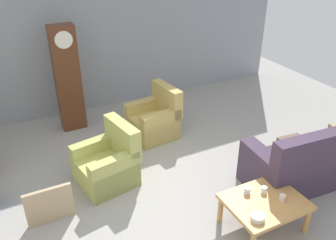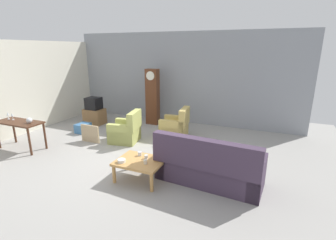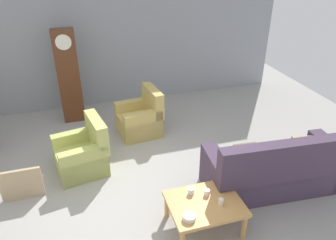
# 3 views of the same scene
# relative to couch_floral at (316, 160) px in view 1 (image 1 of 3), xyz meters

# --- Properties ---
(ground_plane) EXTENTS (10.40, 10.40, 0.00)m
(ground_plane) POSITION_rel_couch_floral_xyz_m (-2.00, 0.39, -0.35)
(ground_plane) COLOR #999691
(garage_door_wall) EXTENTS (8.40, 0.16, 3.20)m
(garage_door_wall) POSITION_rel_couch_floral_xyz_m (-2.00, 3.99, 1.25)
(garage_door_wall) COLOR gray
(garage_door_wall) RESTS_ON ground_plane
(couch_floral) EXTENTS (2.16, 1.04, 1.04)m
(couch_floral) POSITION_rel_couch_floral_xyz_m (0.00, 0.00, 0.00)
(couch_floral) COLOR #423347
(couch_floral) RESTS_ON ground_plane
(armchair_olive_near) EXTENTS (0.91, 0.89, 0.92)m
(armchair_olive_near) POSITION_rel_couch_floral_xyz_m (-2.78, 1.36, -0.05)
(armchair_olive_near) COLOR tan
(armchair_olive_near) RESTS_ON ground_plane
(armchair_olive_far) EXTENTS (0.88, 0.85, 0.92)m
(armchair_olive_far) POSITION_rel_couch_floral_xyz_m (-1.59, 2.29, -0.05)
(armchair_olive_far) COLOR tan
(armchair_olive_far) RESTS_ON ground_plane
(coffee_table_wood) EXTENTS (0.96, 0.76, 0.43)m
(coffee_table_wood) POSITION_rel_couch_floral_xyz_m (-1.33, -0.41, 0.01)
(coffee_table_wood) COLOR tan
(coffee_table_wood) RESTS_ON ground_plane
(grandfather_clock) EXTENTS (0.44, 0.30, 1.96)m
(grandfather_clock) POSITION_rel_couch_floral_xyz_m (-2.85, 3.27, 0.63)
(grandfather_clock) COLOR #562D19
(grandfather_clock) RESTS_ON ground_plane
(framed_picture_leaning) EXTENTS (0.60, 0.05, 0.51)m
(framed_picture_leaning) POSITION_rel_couch_floral_xyz_m (-3.71, 0.91, -0.10)
(framed_picture_leaning) COLOR tan
(framed_picture_leaning) RESTS_ON ground_plane
(cup_white_porcelain) EXTENTS (0.08, 0.08, 0.08)m
(cup_white_porcelain) POSITION_rel_couch_floral_xyz_m (-1.25, -0.28, 0.12)
(cup_white_porcelain) COLOR white
(cup_white_porcelain) RESTS_ON coffee_table_wood
(cup_blue_rimmed) EXTENTS (0.08, 0.08, 0.09)m
(cup_blue_rimmed) POSITION_rel_couch_floral_xyz_m (-1.45, -0.20, 0.12)
(cup_blue_rimmed) COLOR silver
(cup_blue_rimmed) RESTS_ON coffee_table_wood
(cup_cream_tall) EXTENTS (0.07, 0.07, 0.09)m
(cup_cream_tall) POSITION_rel_couch_floral_xyz_m (-1.15, -0.50, 0.12)
(cup_cream_tall) COLOR beige
(cup_cream_tall) RESTS_ON coffee_table_wood
(bowl_white_stacked) EXTENTS (0.16, 0.16, 0.06)m
(bowl_white_stacked) POSITION_rel_couch_floral_xyz_m (-1.63, -0.62, 0.11)
(bowl_white_stacked) COLOR white
(bowl_white_stacked) RESTS_ON coffee_table_wood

